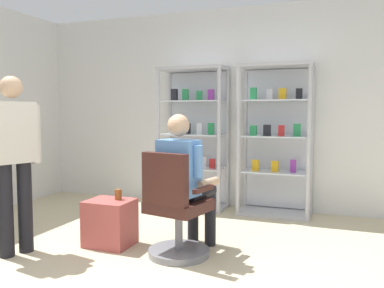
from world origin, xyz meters
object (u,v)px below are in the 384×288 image
(display_cabinet_right, at_px, (276,139))
(tea_glass, at_px, (118,194))
(seated_shopkeeper, at_px, (185,177))
(display_cabinet_left, at_px, (195,137))
(office_chair, at_px, (175,214))
(standing_customer, at_px, (13,153))
(storage_crate, at_px, (110,223))

(display_cabinet_right, distance_m, tea_glass, 2.20)
(seated_shopkeeper, bearing_deg, display_cabinet_left, 107.47)
(display_cabinet_left, bearing_deg, seated_shopkeeper, -72.53)
(display_cabinet_left, distance_m, office_chair, 2.03)
(office_chair, xyz_separation_m, tea_glass, (-0.66, 0.13, 0.11))
(display_cabinet_left, distance_m, display_cabinet_right, 1.10)
(display_cabinet_right, distance_m, seated_shopkeeper, 1.83)
(display_cabinet_right, distance_m, office_chair, 2.05)
(office_chair, distance_m, tea_glass, 0.68)
(office_chair, bearing_deg, display_cabinet_left, 105.11)
(office_chair, bearing_deg, tea_glass, 169.01)
(tea_glass, bearing_deg, standing_customer, -142.74)
(display_cabinet_right, bearing_deg, office_chair, -107.50)
(display_cabinet_right, xyz_separation_m, tea_glass, (-1.26, -1.75, -0.46))
(display_cabinet_left, xyz_separation_m, storage_crate, (-0.22, -1.80, -0.74))
(seated_shopkeeper, xyz_separation_m, storage_crate, (-0.76, -0.08, -0.49))
(tea_glass, height_order, standing_customer, standing_customer)
(seated_shopkeeper, relative_size, standing_customer, 0.79)
(display_cabinet_left, distance_m, storage_crate, 1.96)
(display_cabinet_left, relative_size, storage_crate, 4.23)
(storage_crate, relative_size, standing_customer, 0.28)
(standing_customer, bearing_deg, storage_crate, 37.25)
(display_cabinet_right, distance_m, storage_crate, 2.35)
(display_cabinet_left, height_order, seated_shopkeeper, display_cabinet_left)
(seated_shopkeeper, distance_m, storage_crate, 0.91)
(display_cabinet_right, xyz_separation_m, seated_shopkeeper, (-0.56, -1.72, -0.25))
(office_chair, relative_size, seated_shopkeeper, 0.74)
(office_chair, bearing_deg, standing_customer, -162.76)
(tea_glass, xyz_separation_m, standing_customer, (-0.74, -0.56, 0.43))
(display_cabinet_left, xyz_separation_m, display_cabinet_right, (1.10, -0.00, 0.00))
(display_cabinet_right, xyz_separation_m, office_chair, (-0.59, -1.88, -0.57))
(storage_crate, bearing_deg, seated_shopkeeper, 6.14)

